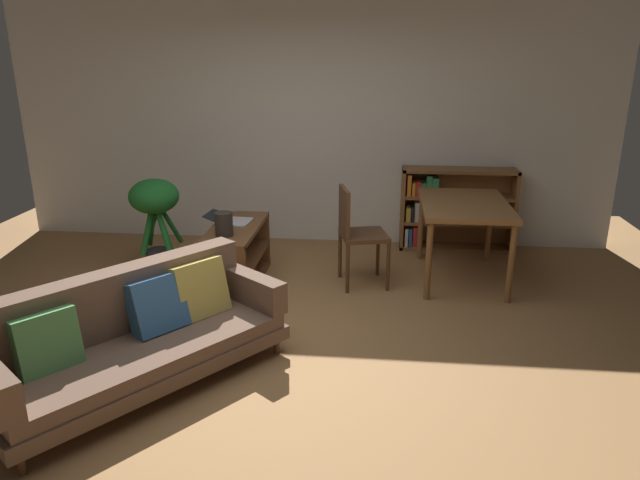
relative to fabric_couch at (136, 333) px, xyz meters
The scene contains 10 objects.
ground_plane 1.00m from the fabric_couch, 34.74° to the left, with size 8.16×8.16×0.00m, color #9E7042.
back_wall_panel 3.47m from the fabric_couch, 76.64° to the left, with size 6.80×0.10×2.70m, color silver.
fabric_couch is the anchor object (origin of this frame).
media_console 1.77m from the fabric_couch, 81.92° to the left, with size 0.44×1.11×0.57m.
open_laptop 1.92m from the fabric_couch, 84.73° to the left, with size 0.44×0.33×0.09m.
desk_speaker 1.52m from the fabric_couch, 81.43° to the left, with size 0.16×0.16×0.21m.
potted_floor_plant 2.12m from the fabric_couch, 107.10° to the left, with size 0.49×0.56×0.95m.
dining_table 3.20m from the fabric_couch, 41.28° to the left, with size 0.81×1.18×0.77m.
dining_chair_near 2.31m from the fabric_couch, 53.20° to the left, with size 0.51×0.52×0.95m.
bookshelf 3.87m from the fabric_couch, 52.20° to the left, with size 1.24×0.30×0.92m.
Camera 1 is at (0.80, -3.84, 2.13)m, focal length 32.37 mm.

